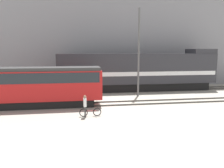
# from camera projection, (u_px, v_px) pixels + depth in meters

# --- Properties ---
(ground_plane) EXTENTS (120.00, 120.00, 0.00)m
(ground_plane) POSITION_uv_depth(u_px,v_px,m) (109.00, 102.00, 21.86)
(ground_plane) COLOR #9E998C
(track_near) EXTENTS (60.00, 1.50, 0.14)m
(track_near) POSITION_uv_depth(u_px,v_px,m) (111.00, 103.00, 20.84)
(track_near) COLOR #47423D
(track_near) RESTS_ON ground
(track_far) EXTENTS (60.00, 1.51, 0.14)m
(track_far) POSITION_uv_depth(u_px,v_px,m) (103.00, 91.00, 27.65)
(track_far) COLOR #47423D
(track_far) RESTS_ON ground
(building_backdrop) EXTENTS (48.25, 6.00, 15.84)m
(building_backdrop) POSITION_uv_depth(u_px,v_px,m) (98.00, 32.00, 33.04)
(building_backdrop) COLOR gray
(building_backdrop) RESTS_ON ground
(freight_locomotive) EXTENTS (20.12, 3.04, 5.34)m
(freight_locomotive) POSITION_uv_depth(u_px,v_px,m) (139.00, 71.00, 28.01)
(freight_locomotive) COLOR black
(freight_locomotive) RESTS_ON ground
(streetcar) EXTENTS (12.09, 2.54, 3.59)m
(streetcar) POSITION_uv_depth(u_px,v_px,m) (34.00, 85.00, 19.49)
(streetcar) COLOR black
(streetcar) RESTS_ON ground
(bicycle) EXTENTS (1.69, 0.44, 0.71)m
(bicycle) POSITION_uv_depth(u_px,v_px,m) (90.00, 112.00, 16.85)
(bicycle) COLOR black
(bicycle) RESTS_ON ground
(person) EXTENTS (0.23, 0.37, 1.70)m
(person) POSITION_uv_depth(u_px,v_px,m) (85.00, 104.00, 16.53)
(person) COLOR #333333
(person) RESTS_ON ground
(utility_pole_left) EXTENTS (0.21, 0.21, 9.67)m
(utility_pole_left) POSITION_uv_depth(u_px,v_px,m) (139.00, 53.00, 24.10)
(utility_pole_left) COLOR #595959
(utility_pole_left) RESTS_ON ground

